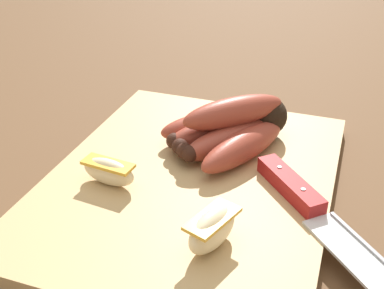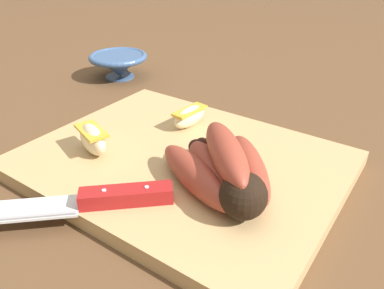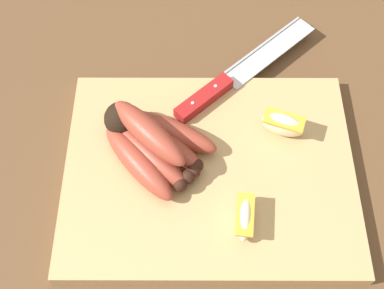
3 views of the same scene
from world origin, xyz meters
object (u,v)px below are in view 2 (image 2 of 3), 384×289
Objects in this scene: apple_wedge_middle at (92,139)px; ceramic_bowl at (119,64)px; apple_wedge_near at (190,116)px; banana_bunch at (225,170)px; chefs_knife at (81,202)px.

ceramic_bowl is at bearing 129.00° from apple_wedge_middle.
ceramic_bowl is (-0.28, 0.13, -0.01)m from apple_wedge_near.
banana_bunch reaches higher than ceramic_bowl.
apple_wedge_near is at bearing 93.61° from chefs_knife.
apple_wedge_near is 0.15m from apple_wedge_middle.
banana_bunch is at bearing 47.09° from chefs_knife.
chefs_knife is 0.22m from apple_wedge_near.
apple_wedge_middle is 0.54× the size of ceramic_bowl.
ceramic_bowl is at bearing 154.25° from apple_wedge_near.
apple_wedge_middle is 0.35m from ceramic_bowl.
banana_bunch is 0.16m from apple_wedge_near.
banana_bunch is at bearing -40.63° from apple_wedge_near.
chefs_knife is 0.11m from apple_wedge_middle.
chefs_knife is at bearing -50.60° from ceramic_bowl.
apple_wedge_near and ceramic_bowl have the same top height.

